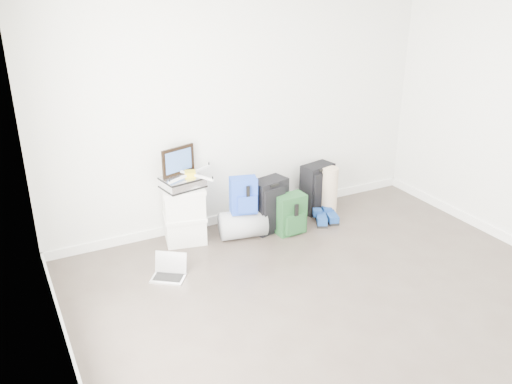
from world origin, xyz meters
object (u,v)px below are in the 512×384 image
duffel_bag (243,224)px  carry_on (317,188)px  briefcase (183,182)px  laptop (169,271)px  large_suitcase (269,205)px  boxes_stack (184,215)px

duffel_bag → carry_on: carry_on is taller
duffel_bag → briefcase: bearing=172.6°
carry_on → laptop: 2.16m
large_suitcase → laptop: large_suitcase is taller
briefcase → carry_on: size_ratio=0.69×
boxes_stack → carry_on: size_ratio=1.05×
duffel_bag → laptop: size_ratio=1.30×
large_suitcase → carry_on: 0.77m
boxes_stack → large_suitcase: boxes_stack is taller
duffel_bag → laptop: (-0.98, -0.41, -0.10)m
duffel_bag → carry_on: (1.08, 0.20, 0.14)m
duffel_bag → large_suitcase: bearing=13.1°
boxes_stack → duffel_bag: size_ratio=1.25×
briefcase → duffel_bag: size_ratio=0.82×
carry_on → briefcase: bearing=167.6°
briefcase → laptop: size_ratio=1.07×
boxes_stack → laptop: size_ratio=1.63×
boxes_stack → carry_on: bearing=12.3°
duffel_bag → large_suitcase: 0.36m
large_suitcase → laptop: size_ratio=1.59×
briefcase → duffel_bag: briefcase is taller
briefcase → boxes_stack: bearing=170.1°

